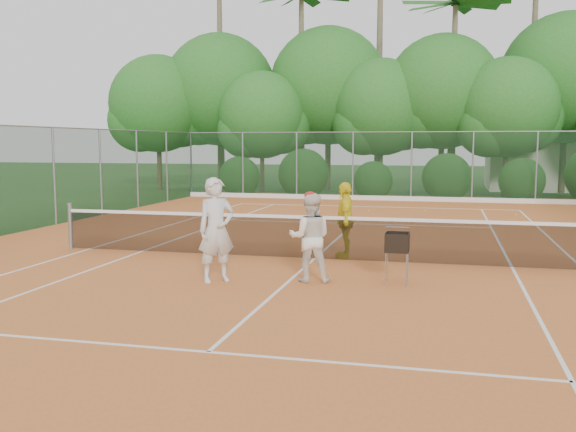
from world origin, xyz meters
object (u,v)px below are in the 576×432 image
object	(u,v)px
player_white	(216,230)
ball_hopper	(397,243)
player_yellow	(345,220)
player_center_grp	(310,237)

from	to	relation	value
player_white	ball_hopper	world-z (taller)	player_white
player_white	player_yellow	size ratio (longest dim) A/B	1.14
player_yellow	player_center_grp	bearing A→B (deg)	-16.05
ball_hopper	player_white	bearing A→B (deg)	-155.11
player_white	ball_hopper	bearing A→B (deg)	-30.04
player_center_grp	ball_hopper	bearing A→B (deg)	6.10
player_center_grp	player_yellow	world-z (taller)	player_yellow
player_yellow	player_white	bearing A→B (deg)	-43.09
player_white	player_center_grp	bearing A→B (deg)	-26.22
player_center_grp	ball_hopper	distance (m)	1.57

